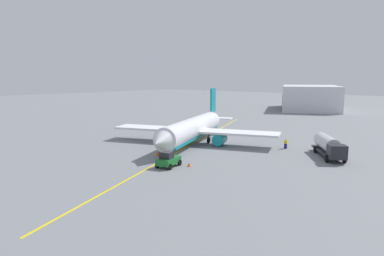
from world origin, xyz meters
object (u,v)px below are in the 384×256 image
at_px(fuel_tanker, 329,146).
at_px(pushback_tug, 168,160).
at_px(refueling_worker, 286,144).
at_px(safety_cone_nose, 157,153).
at_px(safety_cone_wingtip, 189,164).
at_px(airplane, 193,129).

distance_m(fuel_tanker, pushback_tug, 25.15).
height_order(fuel_tanker, pushback_tug, fuel_tanker).
distance_m(refueling_worker, safety_cone_nose, 22.32).
bearing_deg(fuel_tanker, safety_cone_wingtip, -34.17).
xyz_separation_m(pushback_tug, safety_cone_wingtip, (-2.03, 2.05, -0.73)).
bearing_deg(pushback_tug, safety_cone_nose, -121.73).
distance_m(pushback_tug, refueling_worker, 23.01).
relative_size(fuel_tanker, pushback_tug, 2.47).
xyz_separation_m(airplane, safety_cone_wingtip, (12.82, 10.26, -2.44)).
bearing_deg(pushback_tug, airplane, -151.06).
xyz_separation_m(fuel_tanker, pushback_tug, (20.49, -14.58, -0.72)).
height_order(safety_cone_nose, safety_cone_wingtip, safety_cone_nose).
bearing_deg(fuel_tanker, pushback_tug, -35.44).
distance_m(airplane, pushback_tug, 17.06).
distance_m(airplane, safety_cone_wingtip, 16.60).
bearing_deg(airplane, safety_cone_nose, 10.90).
bearing_deg(fuel_tanker, safety_cone_nose, -50.99).
height_order(airplane, safety_cone_nose, airplane).
xyz_separation_m(pushback_tug, refueling_worker, (-21.98, 6.80, -0.19)).
bearing_deg(refueling_worker, safety_cone_nose, -35.25).
xyz_separation_m(refueling_worker, safety_cone_wingtip, (19.95, -4.75, -0.54)).
relative_size(airplane, safety_cone_nose, 45.79).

